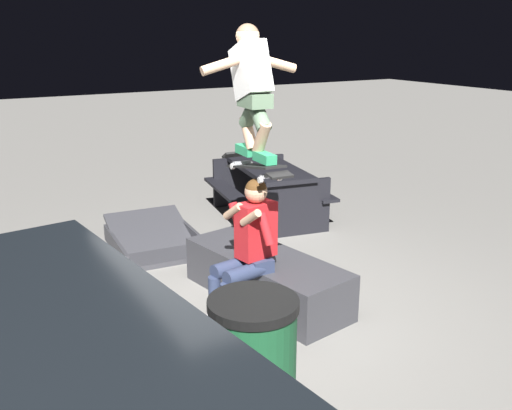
{
  "coord_description": "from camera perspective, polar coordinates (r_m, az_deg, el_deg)",
  "views": [
    {
      "loc": [
        -4.11,
        2.42,
        2.5
      ],
      "look_at": [
        0.02,
        0.04,
        1.05
      ],
      "focal_mm": 40.12,
      "sensor_mm": 36.0,
      "label": 1
    }
  ],
  "objects": [
    {
      "name": "skater_airborne",
      "position": [
        4.93,
        -0.4,
        11.8
      ],
      "size": [
        0.63,
        0.89,
        1.12
      ],
      "color": "#2D9E66"
    },
    {
      "name": "skateboard",
      "position": [
        4.99,
        -0.1,
        3.87
      ],
      "size": [
        1.03,
        0.26,
        0.16
      ],
      "color": "black"
    },
    {
      "name": "kicker_ramp",
      "position": [
        7.0,
        -10.13,
        -3.69
      ],
      "size": [
        1.37,
        1.06,
        0.41
      ],
      "color": "#38383D",
      "rests_on": "ground"
    },
    {
      "name": "person_sitting_on_ledge",
      "position": [
        5.03,
        -0.91,
        -3.97
      ],
      "size": [
        0.6,
        0.78,
        1.28
      ],
      "color": "#2D3856",
      "rests_on": "ground"
    },
    {
      "name": "picnic_table_back",
      "position": [
        7.85,
        1.16,
        2.15
      ],
      "size": [
        1.9,
        1.61,
        0.75
      ],
      "color": "black",
      "rests_on": "ground"
    },
    {
      "name": "ground_plane",
      "position": [
        5.38,
        0.49,
        -10.72
      ],
      "size": [
        40.0,
        40.0,
        0.0
      ],
      "primitive_type": "plane",
      "color": "gray"
    },
    {
      "name": "ledge_box_main",
      "position": [
        5.57,
        0.98,
        -7.19
      ],
      "size": [
        1.87,
        0.95,
        0.45
      ],
      "primitive_type": "cube",
      "rotation": [
        0.0,
        0.0,
        0.17
      ],
      "color": "#38383D",
      "rests_on": "ground"
    },
    {
      "name": "trash_bin",
      "position": [
        3.68,
        -0.27,
        -16.2
      ],
      "size": [
        0.55,
        0.55,
        0.97
      ],
      "color": "#19512D",
      "rests_on": "ground"
    }
  ]
}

